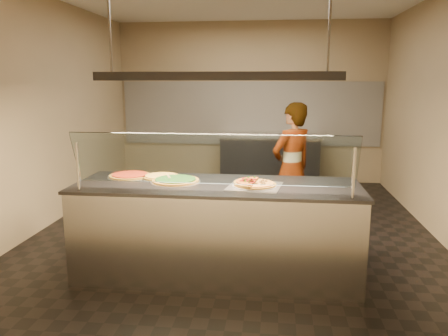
# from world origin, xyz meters

# --- Properties ---
(ground) EXTENTS (5.00, 6.00, 0.02)m
(ground) POSITION_xyz_m (0.00, 0.00, -0.01)
(ground) COLOR black
(ground) RESTS_ON ground
(wall_back) EXTENTS (5.00, 0.02, 3.00)m
(wall_back) POSITION_xyz_m (0.00, 3.01, 1.50)
(wall_back) COLOR tan
(wall_back) RESTS_ON ground
(wall_front) EXTENTS (5.00, 0.02, 3.00)m
(wall_front) POSITION_xyz_m (0.00, -3.01, 1.50)
(wall_front) COLOR tan
(wall_front) RESTS_ON ground
(wall_left) EXTENTS (0.02, 6.00, 3.00)m
(wall_left) POSITION_xyz_m (-2.51, 0.00, 1.50)
(wall_left) COLOR tan
(wall_left) RESTS_ON ground
(tile_band) EXTENTS (4.90, 0.02, 1.20)m
(tile_band) POSITION_xyz_m (0.00, 2.98, 1.30)
(tile_band) COLOR silver
(tile_band) RESTS_ON wall_back
(serving_counter) EXTENTS (2.75, 0.94, 0.93)m
(serving_counter) POSITION_xyz_m (-0.05, -1.32, 0.47)
(serving_counter) COLOR #B7B7BC
(serving_counter) RESTS_ON ground
(sneeze_guard) EXTENTS (2.51, 0.18, 0.54)m
(sneeze_guard) POSITION_xyz_m (-0.05, -1.66, 1.23)
(sneeze_guard) COLOR #B7B7BC
(sneeze_guard) RESTS_ON serving_counter
(perforated_tray) EXTENTS (0.54, 0.54, 0.01)m
(perforated_tray) POSITION_xyz_m (0.32, -1.37, 0.94)
(perforated_tray) COLOR silver
(perforated_tray) RESTS_ON serving_counter
(half_pizza_pepperoni) EXTENTS (0.25, 0.42, 0.05)m
(half_pizza_pepperoni) POSITION_xyz_m (0.22, -1.37, 0.96)
(half_pizza_pepperoni) COLOR brown
(half_pizza_pepperoni) RESTS_ON perforated_tray
(half_pizza_sausage) EXTENTS (0.25, 0.42, 0.04)m
(half_pizza_sausage) POSITION_xyz_m (0.41, -1.38, 0.96)
(half_pizza_sausage) COLOR brown
(half_pizza_sausage) RESTS_ON perforated_tray
(pizza_spinach) EXTENTS (0.49, 0.49, 0.03)m
(pizza_spinach) POSITION_xyz_m (-0.47, -1.28, 0.95)
(pizza_spinach) COLOR silver
(pizza_spinach) RESTS_ON serving_counter
(pizza_cheese) EXTENTS (0.40, 0.40, 0.03)m
(pizza_cheese) POSITION_xyz_m (-0.65, -1.12, 0.94)
(pizza_cheese) COLOR silver
(pizza_cheese) RESTS_ON serving_counter
(pizza_tomato) EXTENTS (0.45, 0.45, 0.03)m
(pizza_tomato) POSITION_xyz_m (-0.99, -1.10, 0.94)
(pizza_tomato) COLOR silver
(pizza_tomato) RESTS_ON serving_counter
(pizza_spatula) EXTENTS (0.25, 0.21, 0.02)m
(pizza_spatula) POSITION_xyz_m (-0.50, -1.22, 0.96)
(pizza_spatula) COLOR #B7B7BC
(pizza_spatula) RESTS_ON pizza_spinach
(prep_table) EXTENTS (1.79, 0.74, 0.93)m
(prep_table) POSITION_xyz_m (0.41, 2.55, 0.47)
(prep_table) COLOR #35353A
(prep_table) RESTS_ON ground
(worker) EXTENTS (0.71, 0.69, 1.65)m
(worker) POSITION_xyz_m (0.71, 0.08, 0.83)
(worker) COLOR #38363E
(worker) RESTS_ON ground
(heat_lamp_housing) EXTENTS (2.30, 0.18, 0.08)m
(heat_lamp_housing) POSITION_xyz_m (-0.05, -1.32, 1.95)
(heat_lamp_housing) COLOR #35353A
(heat_lamp_housing) RESTS_ON ceiling
(lamp_rod_left) EXTENTS (0.02, 0.02, 1.01)m
(lamp_rod_left) POSITION_xyz_m (-1.05, -1.32, 2.50)
(lamp_rod_left) COLOR #B7B7BC
(lamp_rod_left) RESTS_ON ceiling
(lamp_rod_right) EXTENTS (0.02, 0.02, 1.01)m
(lamp_rod_right) POSITION_xyz_m (0.95, -1.32, 2.50)
(lamp_rod_right) COLOR #B7B7BC
(lamp_rod_right) RESTS_ON ceiling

